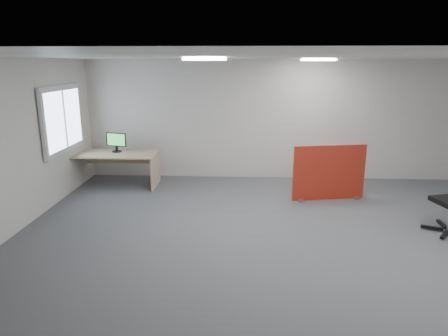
{
  "coord_description": "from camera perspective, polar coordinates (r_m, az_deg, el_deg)",
  "views": [
    {
      "loc": [
        -0.92,
        -5.58,
        2.62
      ],
      "look_at": [
        -1.23,
        0.53,
        1.0
      ],
      "focal_mm": 32.0,
      "sensor_mm": 36.0,
      "label": 1
    }
  ],
  "objects": [
    {
      "name": "wall_front",
      "position": [
        2.6,
        24.15,
        -15.78
      ],
      "size": [
        9.0,
        0.02,
        2.7
      ],
      "primitive_type": "cube",
      "color": "silver",
      "rests_on": "floor"
    },
    {
      "name": "wall_back",
      "position": [
        9.21,
        8.63,
        6.76
      ],
      "size": [
        9.0,
        0.02,
        2.7
      ],
      "primitive_type": "cube",
      "color": "silver",
      "rests_on": "floor"
    },
    {
      "name": "red_divider",
      "position": [
        8.03,
        14.78,
        -0.74
      ],
      "size": [
        1.43,
        0.32,
        1.09
      ],
      "rotation": [
        0.0,
        0.0,
        0.19
      ],
      "color": "#A02514",
      "rests_on": "floor"
    },
    {
      "name": "wall_left",
      "position": [
        6.75,
        -29.26,
        2.08
      ],
      "size": [
        0.02,
        7.0,
        2.7
      ],
      "primitive_type": "cube",
      "color": "silver",
      "rests_on": "floor"
    },
    {
      "name": "window",
      "position": [
        8.42,
        -21.99,
        6.48
      ],
      "size": [
        0.06,
        1.7,
        1.3
      ],
      "color": "white",
      "rests_on": "wall_left"
    },
    {
      "name": "second_desk",
      "position": [
        8.98,
        -15.12,
        1.06
      ],
      "size": [
        1.78,
        0.89,
        0.73
      ],
      "color": "#D4A988",
      "rests_on": "floor"
    },
    {
      "name": "floor",
      "position": [
        6.23,
        11.28,
        -10.33
      ],
      "size": [
        9.0,
        9.0,
        0.0
      ],
      "primitive_type": "plane",
      "color": "#57595F",
      "rests_on": "ground"
    },
    {
      "name": "monitor_second",
      "position": [
        8.98,
        -15.15,
        3.68
      ],
      "size": [
        0.46,
        0.21,
        0.42
      ],
      "rotation": [
        0.0,
        0.0,
        -0.23
      ],
      "color": "black",
      "rests_on": "second_desk"
    },
    {
      "name": "ceiling_lights",
      "position": [
        6.37,
        14.72,
        14.83
      ],
      "size": [
        4.1,
        4.1,
        0.04
      ],
      "color": "white",
      "rests_on": "ceiling"
    },
    {
      "name": "ceiling",
      "position": [
        5.65,
        12.7,
        15.31
      ],
      "size": [
        9.0,
        7.0,
        0.02
      ],
      "primitive_type": "cube",
      "color": "white",
      "rests_on": "wall_back"
    }
  ]
}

